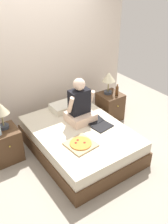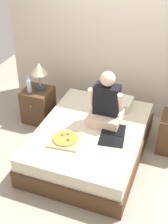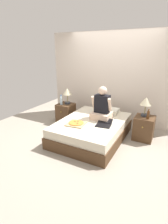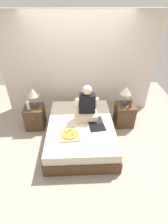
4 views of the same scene
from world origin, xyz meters
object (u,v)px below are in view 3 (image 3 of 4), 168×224
object	(u,v)px
nightstand_left	(66,113)
nightstand_right	(144,128)
person_seated	(102,107)
water_bottle	(61,101)
pizza_box	(76,123)
laptop	(104,124)
lamp_on_right_nightstand	(146,103)
bed	(92,129)
lamp_on_left_nightstand	(67,93)
beer_bottle	(148,115)

from	to	relation	value
nightstand_left	nightstand_right	distance (m)	2.18
person_seated	nightstand_left	bearing A→B (deg)	165.70
water_bottle	pizza_box	distance (m)	1.25
laptop	pizza_box	bearing A→B (deg)	-155.54
lamp_on_right_nightstand	person_seated	bearing A→B (deg)	-158.27
person_seated	pizza_box	distance (m)	0.73
nightstand_left	water_bottle	world-z (taller)	water_bottle
laptop	pizza_box	distance (m)	0.61
nightstand_right	laptop	xyz separation A→B (m)	(-0.76, -0.63, 0.19)
bed	pizza_box	xyz separation A→B (m)	(-0.22, -0.36, 0.25)
lamp_on_right_nightstand	laptop	world-z (taller)	lamp_on_right_nightstand
lamp_on_left_nightstand	nightstand_right	size ratio (longest dim) A/B	0.81
laptop	lamp_on_left_nightstand	bearing A→B (deg)	153.86
nightstand_right	person_seated	xyz separation A→B (m)	(-0.95, -0.32, 0.46)
water_bottle	pizza_box	xyz separation A→B (m)	(0.95, -0.79, -0.20)
water_bottle	lamp_on_right_nightstand	size ratio (longest dim) A/B	0.61
bed	nightstand_left	bearing A→B (deg)	154.42
lamp_on_left_nightstand	bed	bearing A→B (deg)	-28.57
bed	water_bottle	size ratio (longest dim) A/B	7.00
laptop	beer_bottle	bearing A→B (deg)	32.60
water_bottle	pizza_box	size ratio (longest dim) A/B	0.63
bed	person_seated	world-z (taller)	person_seated
pizza_box	nightstand_right	bearing A→B (deg)	33.87
nightstand_left	bed	bearing A→B (deg)	-25.58
nightstand_right	person_seated	world-z (taller)	person_seated
nightstand_left	beer_bottle	bearing A→B (deg)	-2.54
water_bottle	nightstand_right	bearing A→B (deg)	2.28
nightstand_right	pizza_box	bearing A→B (deg)	-146.13
nightstand_right	lamp_on_right_nightstand	distance (m)	0.61
bed	nightstand_left	size ratio (longest dim) A/B	3.46
bed	lamp_on_left_nightstand	size ratio (longest dim) A/B	4.29
beer_bottle	laptop	bearing A→B (deg)	-147.40
water_bottle	pizza_box	bearing A→B (deg)	-39.94
bed	water_bottle	xyz separation A→B (m)	(-1.17, 0.43, 0.45)
person_seated	nightstand_right	bearing A→B (deg)	18.42
beer_bottle	bed	bearing A→B (deg)	-160.00
nightstand_right	lamp_on_left_nightstand	bearing A→B (deg)	178.66
lamp_on_right_nightstand	nightstand_right	bearing A→B (deg)	-59.07
person_seated	beer_bottle	bearing A→B (deg)	11.96
lamp_on_right_nightstand	water_bottle	bearing A→B (deg)	-176.41
bed	laptop	world-z (taller)	laptop
nightstand_right	beer_bottle	world-z (taller)	beer_bottle
bed	person_seated	xyz separation A→B (m)	(0.15, 0.21, 0.52)
lamp_on_left_nightstand	water_bottle	size ratio (longest dim) A/B	1.63
lamp_on_left_nightstand	beer_bottle	xyz separation A→B (m)	(2.21, -0.15, -0.23)
lamp_on_right_nightstand	pizza_box	xyz separation A→B (m)	(-1.29, -0.93, -0.42)
nightstand_left	lamp_on_left_nightstand	bearing A→B (deg)	51.37
person_seated	pizza_box	world-z (taller)	person_seated
pizza_box	water_bottle	bearing A→B (deg)	140.06
beer_bottle	lamp_on_right_nightstand	bearing A→B (deg)	123.69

